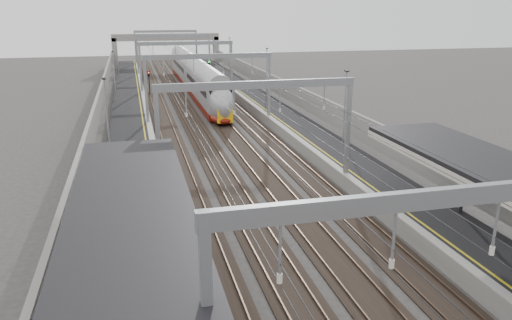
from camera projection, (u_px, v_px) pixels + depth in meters
platform_left at (131, 121)px, 52.70m from camera, size 4.00×120.00×1.00m
platform_right at (276, 114)px, 56.41m from camera, size 4.00×120.00×1.00m
tracks at (206, 121)px, 54.68m from camera, size 11.40×140.00×0.20m
overhead_line at (196, 59)px, 59.05m from camera, size 13.00×140.00×6.60m
canopy_left at (132, 296)px, 12.37m from camera, size 4.40×30.00×4.24m
overbridge at (166, 41)px, 104.19m from camera, size 22.00×2.20×6.90m
wall_left at (98, 112)px, 51.63m from camera, size 0.30×120.00×3.20m
wall_right at (303, 103)px, 56.83m from camera, size 0.30×120.00×3.20m
train at (197, 80)px, 71.85m from camera, size 2.62×47.75×4.15m
signal_green at (149, 79)px, 70.54m from camera, size 0.32×0.32×3.48m
signal_red_near at (202, 72)px, 77.67m from camera, size 0.32×0.32×3.48m
signal_red_far at (209, 67)px, 84.92m from camera, size 0.32×0.32×3.48m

